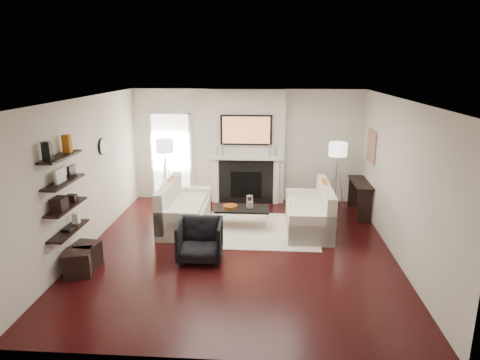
# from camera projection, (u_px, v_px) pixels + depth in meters

# --- Properties ---
(room_envelope) EXTENTS (6.00, 6.00, 6.00)m
(room_envelope) POSITION_uv_depth(u_px,v_px,m) (238.00, 178.00, 7.41)
(room_envelope) COLOR black
(room_envelope) RESTS_ON ground
(chimney_breast) EXTENTS (1.80, 0.25, 2.70)m
(chimney_breast) POSITION_uv_depth(u_px,v_px,m) (246.00, 147.00, 10.17)
(chimney_breast) COLOR silver
(chimney_breast) RESTS_ON floor
(fireplace_surround) EXTENTS (1.30, 0.02, 1.04)m
(fireplace_surround) POSITION_uv_depth(u_px,v_px,m) (246.00, 182.00, 10.26)
(fireplace_surround) COLOR black
(fireplace_surround) RESTS_ON floor
(firebox) EXTENTS (0.75, 0.02, 0.65)m
(firebox) POSITION_uv_depth(u_px,v_px,m) (246.00, 185.00, 10.28)
(firebox) COLOR black
(firebox) RESTS_ON floor
(mantel_pilaster_l) EXTENTS (0.12, 0.08, 1.10)m
(mantel_pilaster_l) POSITION_uv_depth(u_px,v_px,m) (216.00, 181.00, 10.27)
(mantel_pilaster_l) COLOR white
(mantel_pilaster_l) RESTS_ON floor
(mantel_pilaster_r) EXTENTS (0.12, 0.08, 1.10)m
(mantel_pilaster_r) POSITION_uv_depth(u_px,v_px,m) (276.00, 182.00, 10.18)
(mantel_pilaster_r) COLOR white
(mantel_pilaster_r) RESTS_ON floor
(mantel_shelf) EXTENTS (1.70, 0.18, 0.07)m
(mantel_shelf) POSITION_uv_depth(u_px,v_px,m) (246.00, 158.00, 10.06)
(mantel_shelf) COLOR white
(mantel_shelf) RESTS_ON chimney_breast
(tv_body) EXTENTS (1.20, 0.06, 0.70)m
(tv_body) POSITION_uv_depth(u_px,v_px,m) (246.00, 130.00, 9.91)
(tv_body) COLOR black
(tv_body) RESTS_ON chimney_breast
(tv_screen) EXTENTS (1.10, 0.00, 0.62)m
(tv_screen) POSITION_uv_depth(u_px,v_px,m) (246.00, 130.00, 9.88)
(tv_screen) COLOR #BF723F
(tv_screen) RESTS_ON tv_body
(candlestick_l_tall) EXTENTS (0.04, 0.04, 0.30)m
(candlestick_l_tall) POSITION_uv_depth(u_px,v_px,m) (223.00, 150.00, 10.05)
(candlestick_l_tall) COLOR silver
(candlestick_l_tall) RESTS_ON mantel_shelf
(candlestick_l_short) EXTENTS (0.04, 0.04, 0.24)m
(candlestick_l_short) POSITION_uv_depth(u_px,v_px,m) (217.00, 151.00, 10.07)
(candlestick_l_short) COLOR silver
(candlestick_l_short) RESTS_ON mantel_shelf
(candlestick_r_tall) EXTENTS (0.04, 0.04, 0.30)m
(candlestick_r_tall) POSITION_uv_depth(u_px,v_px,m) (270.00, 151.00, 9.98)
(candlestick_r_tall) COLOR silver
(candlestick_r_tall) RESTS_ON mantel_shelf
(candlestick_r_short) EXTENTS (0.04, 0.04, 0.24)m
(candlestick_r_short) POSITION_uv_depth(u_px,v_px,m) (275.00, 152.00, 9.98)
(candlestick_r_short) COLOR silver
(candlestick_r_short) RESTS_ON mantel_shelf
(hallway_panel) EXTENTS (0.90, 0.02, 2.10)m
(hallway_panel) POSITION_uv_depth(u_px,v_px,m) (171.00, 157.00, 10.48)
(hallway_panel) COLOR white
(hallway_panel) RESTS_ON floor
(door_trim_l) EXTENTS (0.06, 0.06, 2.16)m
(door_trim_l) POSITION_uv_depth(u_px,v_px,m) (152.00, 157.00, 10.49)
(door_trim_l) COLOR white
(door_trim_l) RESTS_ON floor
(door_trim_r) EXTENTS (0.06, 0.06, 2.16)m
(door_trim_r) POSITION_uv_depth(u_px,v_px,m) (191.00, 158.00, 10.43)
(door_trim_r) COLOR white
(door_trim_r) RESTS_ON floor
(door_trim_top) EXTENTS (1.02, 0.06, 0.06)m
(door_trim_top) POSITION_uv_depth(u_px,v_px,m) (169.00, 113.00, 10.17)
(door_trim_top) COLOR white
(door_trim_top) RESTS_ON wall_back
(rug) EXTENTS (2.60, 2.00, 0.01)m
(rug) POSITION_uv_depth(u_px,v_px,m) (252.00, 230.00, 8.69)
(rug) COLOR #F2DAC6
(rug) RESTS_ON floor
(loveseat_left_base) EXTENTS (0.85, 1.80, 0.42)m
(loveseat_left_base) POSITION_uv_depth(u_px,v_px,m) (186.00, 216.00, 8.85)
(loveseat_left_base) COLOR silver
(loveseat_left_base) RESTS_ON floor
(loveseat_left_back) EXTENTS (0.18, 1.80, 0.80)m
(loveseat_left_back) POSITION_uv_depth(u_px,v_px,m) (169.00, 202.00, 8.79)
(loveseat_left_back) COLOR silver
(loveseat_left_back) RESTS_ON floor
(loveseat_left_arm_n) EXTENTS (0.85, 0.18, 0.60)m
(loveseat_left_arm_n) POSITION_uv_depth(u_px,v_px,m) (177.00, 227.00, 8.04)
(loveseat_left_arm_n) COLOR silver
(loveseat_left_arm_n) RESTS_ON floor
(loveseat_left_arm_s) EXTENTS (0.85, 0.18, 0.60)m
(loveseat_left_arm_s) POSITION_uv_depth(u_px,v_px,m) (192.00, 200.00, 9.60)
(loveseat_left_arm_s) COLOR silver
(loveseat_left_arm_s) RESTS_ON floor
(loveseat_left_cushion) EXTENTS (0.63, 1.44, 0.10)m
(loveseat_left_cushion) POSITION_uv_depth(u_px,v_px,m) (187.00, 204.00, 8.78)
(loveseat_left_cushion) COLOR silver
(loveseat_left_cushion) RESTS_ON loveseat_left_base
(pillow_left_orange) EXTENTS (0.10, 0.42, 0.42)m
(pillow_left_orange) POSITION_uv_depth(u_px,v_px,m) (172.00, 188.00, 9.02)
(pillow_left_orange) COLOR #BC6D17
(pillow_left_orange) RESTS_ON loveseat_left_cushion
(pillow_left_charcoal) EXTENTS (0.10, 0.40, 0.40)m
(pillow_left_charcoal) POSITION_uv_depth(u_px,v_px,m) (165.00, 197.00, 8.45)
(pillow_left_charcoal) COLOR black
(pillow_left_charcoal) RESTS_ON loveseat_left_cushion
(loveseat_right_base) EXTENTS (0.85, 1.80, 0.42)m
(loveseat_right_base) POSITION_uv_depth(u_px,v_px,m) (308.00, 219.00, 8.67)
(loveseat_right_base) COLOR silver
(loveseat_right_base) RESTS_ON floor
(loveseat_right_back) EXTENTS (0.18, 1.80, 0.80)m
(loveseat_right_back) POSITION_uv_depth(u_px,v_px,m) (325.00, 205.00, 8.57)
(loveseat_right_back) COLOR silver
(loveseat_right_back) RESTS_ON floor
(loveseat_right_arm_n) EXTENTS (0.85, 0.18, 0.60)m
(loveseat_right_arm_n) POSITION_uv_depth(u_px,v_px,m) (312.00, 230.00, 7.87)
(loveseat_right_arm_n) COLOR silver
(loveseat_right_arm_n) RESTS_ON floor
(loveseat_right_arm_s) EXTENTS (0.85, 0.18, 0.60)m
(loveseat_right_arm_s) POSITION_uv_depth(u_px,v_px,m) (305.00, 203.00, 9.43)
(loveseat_right_arm_s) COLOR silver
(loveseat_right_arm_s) RESTS_ON floor
(loveseat_right_cushion) EXTENTS (0.63, 1.44, 0.10)m
(loveseat_right_cushion) POSITION_uv_depth(u_px,v_px,m) (306.00, 207.00, 8.61)
(loveseat_right_cushion) COLOR silver
(loveseat_right_cushion) RESTS_ON loveseat_right_base
(pillow_right_orange) EXTENTS (0.10, 0.42, 0.42)m
(pillow_right_orange) POSITION_uv_depth(u_px,v_px,m) (324.00, 191.00, 8.80)
(pillow_right_orange) COLOR #BC6D17
(pillow_right_orange) RESTS_ON loveseat_right_cushion
(pillow_right_charcoal) EXTENTS (0.10, 0.40, 0.40)m
(pillow_right_charcoal) POSITION_uv_depth(u_px,v_px,m) (328.00, 200.00, 8.23)
(pillow_right_charcoal) COLOR black
(pillow_right_charcoal) RESTS_ON loveseat_right_cushion
(coffee_table) EXTENTS (1.10, 0.55, 0.04)m
(coffee_table) POSITION_uv_depth(u_px,v_px,m) (242.00, 209.00, 8.73)
(coffee_table) COLOR black
(coffee_table) RESTS_ON floor
(coffee_leg_nw) EXTENTS (0.02, 0.02, 0.38)m
(coffee_leg_nw) POSITION_uv_depth(u_px,v_px,m) (217.00, 222.00, 8.61)
(coffee_leg_nw) COLOR silver
(coffee_leg_nw) RESTS_ON floor
(coffee_leg_ne) EXTENTS (0.02, 0.02, 0.38)m
(coffee_leg_ne) POSITION_uv_depth(u_px,v_px,m) (267.00, 223.00, 8.54)
(coffee_leg_ne) COLOR silver
(coffee_leg_ne) RESTS_ON floor
(coffee_leg_sw) EXTENTS (0.02, 0.02, 0.38)m
(coffee_leg_sw) POSITION_uv_depth(u_px,v_px,m) (219.00, 214.00, 9.03)
(coffee_leg_sw) COLOR silver
(coffee_leg_sw) RESTS_ON floor
(coffee_leg_se) EXTENTS (0.02, 0.02, 0.38)m
(coffee_leg_se) POSITION_uv_depth(u_px,v_px,m) (267.00, 215.00, 8.97)
(coffee_leg_se) COLOR silver
(coffee_leg_se) RESTS_ON floor
(hurricane_glass) EXTENTS (0.14, 0.14, 0.24)m
(hurricane_glass) POSITION_uv_depth(u_px,v_px,m) (250.00, 201.00, 8.68)
(hurricane_glass) COLOR white
(hurricane_glass) RESTS_ON coffee_table
(hurricane_candle) EXTENTS (0.09, 0.09, 0.14)m
(hurricane_candle) POSITION_uv_depth(u_px,v_px,m) (250.00, 204.00, 8.70)
(hurricane_candle) COLOR white
(hurricane_candle) RESTS_ON coffee_table
(copper_bowl) EXTENTS (0.30, 0.30, 0.05)m
(copper_bowl) POSITION_uv_depth(u_px,v_px,m) (230.00, 206.00, 8.74)
(copper_bowl) COLOR #C55E20
(copper_bowl) RESTS_ON coffee_table
(armchair) EXTENTS (0.77, 0.73, 0.77)m
(armchair) POSITION_uv_depth(u_px,v_px,m) (200.00, 238.00, 7.29)
(armchair) COLOR black
(armchair) RESTS_ON floor
(lamp_left_post) EXTENTS (0.02, 0.02, 1.20)m
(lamp_left_post) POSITION_uv_depth(u_px,v_px,m) (166.00, 182.00, 9.99)
(lamp_left_post) COLOR silver
(lamp_left_post) RESTS_ON floor
(lamp_left_shade) EXTENTS (0.40, 0.40, 0.30)m
(lamp_left_shade) POSITION_uv_depth(u_px,v_px,m) (165.00, 146.00, 9.77)
(lamp_left_shade) COLOR white
(lamp_left_shade) RESTS_ON lamp_left_post
(lamp_left_leg_a) EXTENTS (0.25, 0.02, 1.23)m
(lamp_left_leg_a) POSITION_uv_depth(u_px,v_px,m) (171.00, 182.00, 9.98)
(lamp_left_leg_a) COLOR silver
(lamp_left_leg_a) RESTS_ON floor
(lamp_left_leg_b) EXTENTS (0.14, 0.22, 1.23)m
(lamp_left_leg_b) POSITION_uv_depth(u_px,v_px,m) (165.00, 181.00, 10.09)
(lamp_left_leg_b) COLOR silver
(lamp_left_leg_b) RESTS_ON floor
(lamp_left_leg_c) EXTENTS (0.14, 0.22, 1.23)m
(lamp_left_leg_c) POSITION_uv_depth(u_px,v_px,m) (163.00, 183.00, 9.90)
(lamp_left_leg_c) COLOR silver
(lamp_left_leg_c) RESTS_ON floor
(lamp_right_post) EXTENTS (0.02, 0.02, 1.20)m
(lamp_right_post) POSITION_uv_depth(u_px,v_px,m) (336.00, 186.00, 9.60)
(lamp_right_post) COLOR silver
(lamp_right_post) RESTS_ON floor
(lamp_right_shade) EXTENTS (0.40, 0.40, 0.30)m
(lamp_right_shade) POSITION_uv_depth(u_px,v_px,m) (338.00, 149.00, 9.38)
(lamp_right_shade) COLOR white
(lamp_right_shade) RESTS_ON lamp_right_post
(lamp_right_leg_a) EXTENTS (0.25, 0.02, 1.23)m
(lamp_right_leg_a) POSITION_uv_depth(u_px,v_px,m) (341.00, 186.00, 9.60)
(lamp_right_leg_a) COLOR silver
(lamp_right_leg_a) RESTS_ON floor
(lamp_right_leg_b) EXTENTS (0.14, 0.22, 1.23)m
(lamp_right_leg_b) POSITION_uv_depth(u_px,v_px,m) (333.00, 185.00, 9.70)
(lamp_right_leg_b) COLOR silver
(lamp_right_leg_b) RESTS_ON floor
(lamp_right_leg_c) EXTENTS (0.14, 0.22, 1.23)m
(lamp_right_leg_c) POSITION_uv_depth(u_px,v_px,m) (334.00, 188.00, 9.52)
(lamp_right_leg_c) COLOR silver
(lamp_right_leg_c) RESTS_ON floor
(console_top) EXTENTS (0.35, 1.20, 0.04)m
(console_top) POSITION_uv_depth(u_px,v_px,m) (361.00, 183.00, 9.43)
(console_top) COLOR black
(console_top) RESTS_ON floor
(console_leg_n) EXTENTS (0.30, 0.04, 0.71)m
(console_leg_n) POSITION_uv_depth(u_px,v_px,m) (365.00, 207.00, 9.00)
(console_leg_n) COLOR black
(console_leg_n) RESTS_ON floor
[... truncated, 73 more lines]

